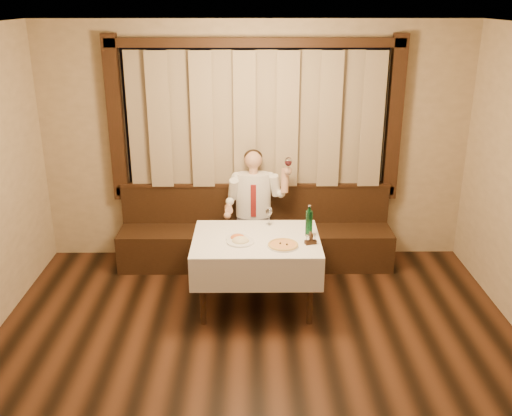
{
  "coord_description": "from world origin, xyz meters",
  "views": [
    {
      "loc": [
        -0.04,
        -3.54,
        3.02
      ],
      "look_at": [
        0.0,
        1.9,
        1.0
      ],
      "focal_mm": 40.0,
      "sensor_mm": 36.0,
      "label": 1
    }
  ],
  "objects_px": {
    "banquette": "(255,238)",
    "pizza": "(283,245)",
    "seated_man": "(254,201)",
    "dining_table": "(256,247)",
    "green_bottle": "(309,223)",
    "cruet_caddy": "(311,240)",
    "pasta_red": "(238,236)",
    "pasta_cream": "(240,239)"
  },
  "relations": [
    {
      "from": "pizza",
      "to": "seated_man",
      "type": "bearing_deg",
      "value": 103.59
    },
    {
      "from": "dining_table",
      "to": "pasta_red",
      "type": "relative_size",
      "value": 5.44
    },
    {
      "from": "banquette",
      "to": "pasta_cream",
      "type": "relative_size",
      "value": 11.72
    },
    {
      "from": "pizza",
      "to": "seated_man",
      "type": "distance_m",
      "value": 1.18
    },
    {
      "from": "pasta_cream",
      "to": "dining_table",
      "type": "bearing_deg",
      "value": 36.44
    },
    {
      "from": "pizza",
      "to": "dining_table",
      "type": "bearing_deg",
      "value": 141.15
    },
    {
      "from": "pasta_cream",
      "to": "green_bottle",
      "type": "relative_size",
      "value": 0.84
    },
    {
      "from": "banquette",
      "to": "pasta_red",
      "type": "xyz_separation_m",
      "value": [
        -0.18,
        -1.05,
        0.48
      ]
    },
    {
      "from": "dining_table",
      "to": "cruet_caddy",
      "type": "height_order",
      "value": "cruet_caddy"
    },
    {
      "from": "green_bottle",
      "to": "cruet_caddy",
      "type": "relative_size",
      "value": 2.64
    },
    {
      "from": "banquette",
      "to": "pizza",
      "type": "distance_m",
      "value": 1.34
    },
    {
      "from": "banquette",
      "to": "pizza",
      "type": "height_order",
      "value": "banquette"
    },
    {
      "from": "banquette",
      "to": "dining_table",
      "type": "relative_size",
      "value": 2.52
    },
    {
      "from": "banquette",
      "to": "pasta_red",
      "type": "distance_m",
      "value": 1.17
    },
    {
      "from": "dining_table",
      "to": "seated_man",
      "type": "relative_size",
      "value": 0.91
    },
    {
      "from": "cruet_caddy",
      "to": "pasta_cream",
      "type": "bearing_deg",
      "value": 159.72
    },
    {
      "from": "banquette",
      "to": "seated_man",
      "type": "xyz_separation_m",
      "value": [
        -0.02,
        -0.09,
        0.5
      ]
    },
    {
      "from": "banquette",
      "to": "green_bottle",
      "type": "height_order",
      "value": "green_bottle"
    },
    {
      "from": "pasta_red",
      "to": "cruet_caddy",
      "type": "height_order",
      "value": "cruet_caddy"
    },
    {
      "from": "green_bottle",
      "to": "cruet_caddy",
      "type": "bearing_deg",
      "value": -90.0
    },
    {
      "from": "pizza",
      "to": "cruet_caddy",
      "type": "xyz_separation_m",
      "value": [
        0.27,
        0.06,
        0.03
      ]
    },
    {
      "from": "green_bottle",
      "to": "pizza",
      "type": "bearing_deg",
      "value": -135.67
    },
    {
      "from": "pasta_cream",
      "to": "pasta_red",
      "type": "bearing_deg",
      "value": 109.28
    },
    {
      "from": "pizza",
      "to": "cruet_caddy",
      "type": "bearing_deg",
      "value": 11.48
    },
    {
      "from": "banquette",
      "to": "cruet_caddy",
      "type": "bearing_deg",
      "value": -65.75
    },
    {
      "from": "banquette",
      "to": "green_bottle",
      "type": "relative_size",
      "value": 9.89
    },
    {
      "from": "pasta_red",
      "to": "cruet_caddy",
      "type": "distance_m",
      "value": 0.73
    },
    {
      "from": "banquette",
      "to": "dining_table",
      "type": "xyz_separation_m",
      "value": [
        0.0,
        -1.02,
        0.34
      ]
    },
    {
      "from": "pasta_cream",
      "to": "pizza",
      "type": "bearing_deg",
      "value": -12.79
    },
    {
      "from": "pasta_cream",
      "to": "green_bottle",
      "type": "height_order",
      "value": "green_bottle"
    },
    {
      "from": "pasta_red",
      "to": "pasta_cream",
      "type": "height_order",
      "value": "pasta_cream"
    },
    {
      "from": "pizza",
      "to": "pasta_cream",
      "type": "distance_m",
      "value": 0.42
    },
    {
      "from": "cruet_caddy",
      "to": "pasta_red",
      "type": "bearing_deg",
      "value": 153.15
    },
    {
      "from": "cruet_caddy",
      "to": "seated_man",
      "type": "xyz_separation_m",
      "value": [
        -0.55,
        1.09,
        0.01
      ]
    },
    {
      "from": "pasta_red",
      "to": "pasta_cream",
      "type": "bearing_deg",
      "value": -70.72
    },
    {
      "from": "pasta_red",
      "to": "banquette",
      "type": "bearing_deg",
      "value": 80.07
    },
    {
      "from": "pasta_red",
      "to": "green_bottle",
      "type": "bearing_deg",
      "value": 6.94
    },
    {
      "from": "dining_table",
      "to": "banquette",
      "type": "bearing_deg",
      "value": 90.0
    },
    {
      "from": "banquette",
      "to": "pasta_red",
      "type": "relative_size",
      "value": 13.71
    },
    {
      "from": "dining_table",
      "to": "pasta_cream",
      "type": "distance_m",
      "value": 0.24
    },
    {
      "from": "pasta_red",
      "to": "pasta_cream",
      "type": "relative_size",
      "value": 0.85
    },
    {
      "from": "pasta_cream",
      "to": "cruet_caddy",
      "type": "bearing_deg",
      "value": -3.23
    }
  ]
}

